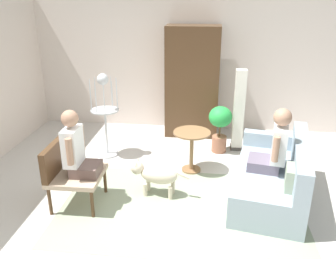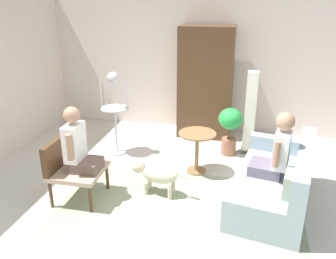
{
  "view_description": "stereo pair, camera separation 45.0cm",
  "coord_description": "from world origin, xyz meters",
  "px_view_note": "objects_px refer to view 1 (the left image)",
  "views": [
    {
      "loc": [
        0.45,
        -3.92,
        2.63
      ],
      "look_at": [
        -0.05,
        0.25,
        0.99
      ],
      "focal_mm": 37.64,
      "sensor_mm": 36.0,
      "label": 1
    },
    {
      "loc": [
        0.89,
        -3.84,
        2.63
      ],
      "look_at": [
        -0.05,
        0.25,
        0.99
      ],
      "focal_mm": 37.64,
      "sensor_mm": 36.0,
      "label": 2
    }
  ],
  "objects_px": {
    "bird_cage_stand": "(105,110)",
    "column_lamp": "(239,111)",
    "person_on_armchair": "(76,148)",
    "potted_plant": "(220,123)",
    "armchair": "(68,169)",
    "armoire_cabinet": "(192,82)",
    "dog": "(155,175)",
    "couch": "(274,178)",
    "person_on_couch": "(275,146)",
    "round_end_table": "(192,144)"
  },
  "relations": [
    {
      "from": "armchair",
      "to": "potted_plant",
      "type": "relative_size",
      "value": 1.02
    },
    {
      "from": "armchair",
      "to": "armoire_cabinet",
      "type": "relative_size",
      "value": 0.41
    },
    {
      "from": "person_on_couch",
      "to": "person_on_armchair",
      "type": "relative_size",
      "value": 0.99
    },
    {
      "from": "dog",
      "to": "column_lamp",
      "type": "bearing_deg",
      "value": 54.36
    },
    {
      "from": "couch",
      "to": "dog",
      "type": "height_order",
      "value": "couch"
    },
    {
      "from": "bird_cage_stand",
      "to": "armoire_cabinet",
      "type": "relative_size",
      "value": 0.68
    },
    {
      "from": "person_on_armchair",
      "to": "potted_plant",
      "type": "height_order",
      "value": "person_on_armchair"
    },
    {
      "from": "round_end_table",
      "to": "bird_cage_stand",
      "type": "xyz_separation_m",
      "value": [
        -1.47,
        0.41,
        0.36
      ]
    },
    {
      "from": "couch",
      "to": "bird_cage_stand",
      "type": "xyz_separation_m",
      "value": [
        -2.62,
        1.06,
        0.52
      ]
    },
    {
      "from": "couch",
      "to": "round_end_table",
      "type": "distance_m",
      "value": 1.33
    },
    {
      "from": "couch",
      "to": "potted_plant",
      "type": "bearing_deg",
      "value": 116.4
    },
    {
      "from": "person_on_couch",
      "to": "couch",
      "type": "bearing_deg",
      "value": 22.17
    },
    {
      "from": "couch",
      "to": "round_end_table",
      "type": "relative_size",
      "value": 2.82
    },
    {
      "from": "dog",
      "to": "potted_plant",
      "type": "distance_m",
      "value": 1.79
    },
    {
      "from": "potted_plant",
      "to": "armoire_cabinet",
      "type": "xyz_separation_m",
      "value": [
        -0.54,
        0.81,
        0.52
      ]
    },
    {
      "from": "person_on_couch",
      "to": "round_end_table",
      "type": "distance_m",
      "value": 1.33
    },
    {
      "from": "bird_cage_stand",
      "to": "armoire_cabinet",
      "type": "height_order",
      "value": "armoire_cabinet"
    },
    {
      "from": "bird_cage_stand",
      "to": "column_lamp",
      "type": "distance_m",
      "value": 2.29
    },
    {
      "from": "round_end_table",
      "to": "column_lamp",
      "type": "distance_m",
      "value": 1.22
    },
    {
      "from": "dog",
      "to": "armoire_cabinet",
      "type": "height_order",
      "value": "armoire_cabinet"
    },
    {
      "from": "person_on_armchair",
      "to": "armoire_cabinet",
      "type": "height_order",
      "value": "armoire_cabinet"
    },
    {
      "from": "couch",
      "to": "dog",
      "type": "bearing_deg",
      "value": -175.96
    },
    {
      "from": "couch",
      "to": "dog",
      "type": "distance_m",
      "value": 1.6
    },
    {
      "from": "person_on_armchair",
      "to": "column_lamp",
      "type": "xyz_separation_m",
      "value": [
        2.16,
        2.01,
        -0.09
      ]
    },
    {
      "from": "person_on_couch",
      "to": "bird_cage_stand",
      "type": "height_order",
      "value": "bird_cage_stand"
    },
    {
      "from": "person_on_armchair",
      "to": "bird_cage_stand",
      "type": "relative_size",
      "value": 0.6
    },
    {
      "from": "bird_cage_stand",
      "to": "armchair",
      "type": "bearing_deg",
      "value": -92.82
    },
    {
      "from": "person_on_couch",
      "to": "column_lamp",
      "type": "bearing_deg",
      "value": 102.3
    },
    {
      "from": "person_on_couch",
      "to": "bird_cage_stand",
      "type": "relative_size",
      "value": 0.6
    },
    {
      "from": "couch",
      "to": "person_on_armchair",
      "type": "xyz_separation_m",
      "value": [
        -2.55,
        -0.44,
        0.5
      ]
    },
    {
      "from": "armchair",
      "to": "potted_plant",
      "type": "bearing_deg",
      "value": 43.23
    },
    {
      "from": "armoire_cabinet",
      "to": "bird_cage_stand",
      "type": "bearing_deg",
      "value": -139.45
    },
    {
      "from": "person_on_couch",
      "to": "round_end_table",
      "type": "xyz_separation_m",
      "value": [
        -1.1,
        0.67,
        -0.32
      ]
    },
    {
      "from": "couch",
      "to": "armoire_cabinet",
      "type": "xyz_separation_m",
      "value": [
        -1.24,
        2.24,
        0.74
      ]
    },
    {
      "from": "couch",
      "to": "armchair",
      "type": "height_order",
      "value": "couch"
    },
    {
      "from": "dog",
      "to": "round_end_table",
      "type": "bearing_deg",
      "value": 59.37
    },
    {
      "from": "couch",
      "to": "dog",
      "type": "xyz_separation_m",
      "value": [
        -1.6,
        -0.11,
        0.01
      ]
    },
    {
      "from": "person_on_couch",
      "to": "potted_plant",
      "type": "xyz_separation_m",
      "value": [
        -0.66,
        1.44,
        -0.25
      ]
    },
    {
      "from": "person_on_armchair",
      "to": "bird_cage_stand",
      "type": "height_order",
      "value": "bird_cage_stand"
    },
    {
      "from": "round_end_table",
      "to": "couch",
      "type": "bearing_deg",
      "value": -29.41
    },
    {
      "from": "couch",
      "to": "dog",
      "type": "relative_size",
      "value": 2.25
    },
    {
      "from": "round_end_table",
      "to": "armoire_cabinet",
      "type": "relative_size",
      "value": 0.32
    },
    {
      "from": "person_on_armchair",
      "to": "dog",
      "type": "distance_m",
      "value": 1.12
    },
    {
      "from": "person_on_armchair",
      "to": "potted_plant",
      "type": "bearing_deg",
      "value": 45.36
    },
    {
      "from": "person_on_couch",
      "to": "column_lamp",
      "type": "height_order",
      "value": "column_lamp"
    },
    {
      "from": "dog",
      "to": "bird_cage_stand",
      "type": "height_order",
      "value": "bird_cage_stand"
    },
    {
      "from": "potted_plant",
      "to": "armoire_cabinet",
      "type": "height_order",
      "value": "armoire_cabinet"
    },
    {
      "from": "armchair",
      "to": "armoire_cabinet",
      "type": "xyz_separation_m",
      "value": [
        1.45,
        2.68,
        0.54
      ]
    },
    {
      "from": "person_on_armchair",
      "to": "potted_plant",
      "type": "distance_m",
      "value": 2.64
    },
    {
      "from": "dog",
      "to": "bird_cage_stand",
      "type": "relative_size",
      "value": 0.58
    }
  ]
}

